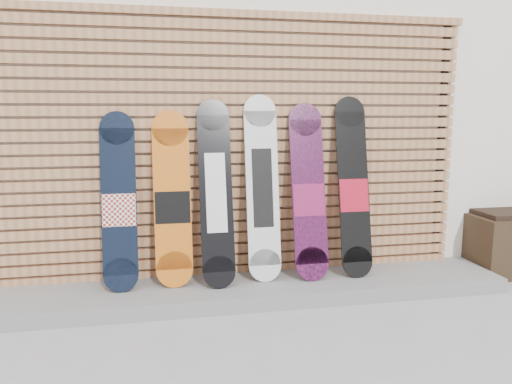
# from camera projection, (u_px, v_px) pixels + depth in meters

# --- Properties ---
(ground) EXTENTS (80.00, 80.00, 0.00)m
(ground) POSITION_uv_depth(u_px,v_px,m) (262.00, 332.00, 3.41)
(ground) COLOR #959597
(ground) RESTS_ON ground
(building) EXTENTS (12.00, 5.00, 3.60)m
(building) POSITION_uv_depth(u_px,v_px,m) (244.00, 88.00, 6.61)
(building) COLOR white
(building) RESTS_ON ground
(concrete_step) EXTENTS (4.60, 0.70, 0.12)m
(concrete_step) POSITION_uv_depth(u_px,v_px,m) (227.00, 291.00, 4.03)
(concrete_step) COLOR slate
(concrete_step) RESTS_ON ground
(slat_wall) EXTENTS (4.26, 0.08, 2.29)m
(slat_wall) POSITION_uv_depth(u_px,v_px,m) (220.00, 146.00, 4.12)
(slat_wall) COLOR #A76D45
(slat_wall) RESTS_ON ground
(snowboard_0) EXTENTS (0.27, 0.32, 1.38)m
(snowboard_0) POSITION_uv_depth(u_px,v_px,m) (119.00, 202.00, 3.85)
(snowboard_0) COLOR black
(snowboard_0) RESTS_ON concrete_step
(snowboard_1) EXTENTS (0.29, 0.29, 1.38)m
(snowboard_1) POSITION_uv_depth(u_px,v_px,m) (172.00, 200.00, 3.94)
(snowboard_1) COLOR orange
(snowboard_1) RESTS_ON concrete_step
(snowboard_2) EXTENTS (0.26, 0.38, 1.47)m
(snowboard_2) POSITION_uv_depth(u_px,v_px,m) (216.00, 193.00, 3.96)
(snowboard_2) COLOR black
(snowboard_2) RESTS_ON concrete_step
(snowboard_3) EXTENTS (0.27, 0.29, 1.51)m
(snowboard_3) POSITION_uv_depth(u_px,v_px,m) (262.00, 188.00, 4.07)
(snowboard_3) COLOR silver
(snowboard_3) RESTS_ON concrete_step
(snowboard_4) EXTENTS (0.28, 0.35, 1.45)m
(snowboard_4) POSITION_uv_depth(u_px,v_px,m) (308.00, 192.00, 4.12)
(snowboard_4) COLOR black
(snowboard_4) RESTS_ON concrete_step
(snowboard_5) EXTENTS (0.26, 0.35, 1.50)m
(snowboard_5) POSITION_uv_depth(u_px,v_px,m) (353.00, 188.00, 4.20)
(snowboard_5) COLOR black
(snowboard_5) RESTS_ON concrete_step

